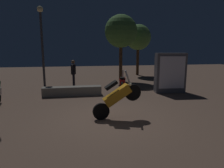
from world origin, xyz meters
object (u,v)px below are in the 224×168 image
(motorcycle_orange_foreground, at_px, (117,97))
(motorcycle_red_parked_right, at_px, (123,82))
(kiosk_billboard, at_px, (170,73))
(streetlamp_near, at_px, (42,36))
(person_bystander_far, at_px, (73,71))

(motorcycle_orange_foreground, xyz_separation_m, motorcycle_red_parked_right, (1.21, 4.43, -0.31))
(motorcycle_orange_foreground, distance_m, kiosk_billboard, 4.99)
(streetlamp_near, distance_m, kiosk_billboard, 7.85)
(motorcycle_orange_foreground, distance_m, motorcycle_red_parked_right, 4.61)
(motorcycle_orange_foreground, xyz_separation_m, streetlamp_near, (-3.36, 6.52, 2.32))
(motorcycle_orange_foreground, relative_size, streetlamp_near, 0.35)
(motorcycle_orange_foreground, height_order, motorcycle_red_parked_right, motorcycle_orange_foreground)
(motorcycle_orange_foreground, relative_size, person_bystander_far, 1.01)
(motorcycle_red_parked_right, bearing_deg, streetlamp_near, 81.14)
(motorcycle_orange_foreground, bearing_deg, streetlamp_near, 113.05)
(streetlamp_near, xyz_separation_m, kiosk_billboard, (6.95, -3.06, -2.01))
(motorcycle_red_parked_right, distance_m, kiosk_billboard, 2.64)
(motorcycle_red_parked_right, xyz_separation_m, streetlamp_near, (-4.57, 2.08, 2.63))
(kiosk_billboard, bearing_deg, streetlamp_near, -19.06)
(person_bystander_far, distance_m, streetlamp_near, 2.87)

